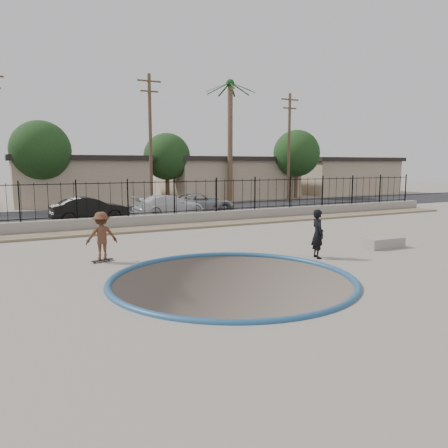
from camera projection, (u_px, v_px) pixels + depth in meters
ground at (121, 244)px, 23.97m from camera, size 120.00×120.00×2.20m
bowl_pit at (232, 280)px, 12.34m from camera, size 6.84×6.84×1.80m
coping_ring at (232, 280)px, 12.34m from camera, size 7.04×7.04×0.20m
rock_strip at (135, 230)px, 21.34m from camera, size 42.00×1.60×0.11m
retaining_wall at (129, 222)px, 22.27m from camera, size 42.00×0.45×0.60m
fence at (128, 199)px, 22.11m from camera, size 40.00×0.04×1.80m
street at (102, 214)px, 28.23m from camera, size 90.00×8.00×0.04m
house_center at (78, 179)px, 36.35m from camera, size 10.60×8.60×3.90m
house_east at (227, 177)px, 42.63m from camera, size 12.60×8.60×3.90m
house_east_far at (338, 175)px, 48.91m from camera, size 11.60×8.60×3.90m
palm_right at (230, 115)px, 37.02m from camera, size 2.30×2.30×10.30m
utility_pole_mid at (150, 140)px, 31.11m from camera, size 1.70×0.24×9.50m
utility_pole_right at (289, 146)px, 36.53m from camera, size 1.70×0.24×9.00m
street_tree_left at (41, 151)px, 31.61m from camera, size 4.32×4.32×6.36m
street_tree_mid at (167, 157)px, 37.03m from camera, size 3.96×3.96×5.83m
street_tree_right at (297, 153)px, 40.59m from camera, size 4.32×4.32×6.36m
skater at (102, 239)px, 14.50m from camera, size 1.05×0.64×1.58m
skateboard at (103, 260)px, 14.61m from camera, size 0.77×0.39×0.06m
videographer at (318, 234)px, 15.09m from camera, size 0.55×0.70×1.70m
concrete_ledge at (383, 243)px, 17.02m from camera, size 1.63×0.76×0.40m
car_b at (90, 209)px, 24.34m from camera, size 4.27×1.78×1.37m
car_c at (169, 205)px, 26.98m from camera, size 4.67×2.25×1.31m
car_d at (201, 203)px, 28.85m from camera, size 4.75×2.48×1.28m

